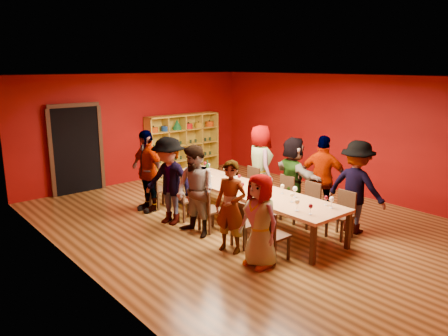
{
  "coord_description": "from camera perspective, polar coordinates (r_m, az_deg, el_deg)",
  "views": [
    {
      "loc": [
        -5.9,
        -6.36,
        3.23
      ],
      "look_at": [
        -0.28,
        0.37,
        1.15
      ],
      "focal_mm": 35.0,
      "sensor_mm": 36.0,
      "label": 1
    }
  ],
  "objects": [
    {
      "name": "room_shell",
      "position": [
        8.84,
        2.92,
        2.05
      ],
      "size": [
        7.1,
        9.1,
        3.04
      ],
      "color": "#553516",
      "rests_on": "ground"
    },
    {
      "name": "tasting_table",
      "position": [
        9.03,
        2.86,
        -2.93
      ],
      "size": [
        1.1,
        4.5,
        0.75
      ],
      "color": "tan",
      "rests_on": "ground"
    },
    {
      "name": "doorway",
      "position": [
        11.73,
        -18.78,
        2.3
      ],
      "size": [
        1.4,
        0.17,
        2.3
      ],
      "color": "black",
      "rests_on": "ground"
    },
    {
      "name": "shelving_unit",
      "position": [
        13.12,
        -5.46,
        3.44
      ],
      "size": [
        2.4,
        0.4,
        1.8
      ],
      "color": "gold",
      "rests_on": "ground"
    },
    {
      "name": "chair_person_left_0",
      "position": [
        7.4,
        6.2,
        -8.41
      ],
      "size": [
        0.42,
        0.42,
        0.89
      ],
      "color": "black",
      "rests_on": "ground"
    },
    {
      "name": "person_left_0",
      "position": [
        7.12,
        4.69,
        -6.86
      ],
      "size": [
        0.43,
        0.77,
        1.55
      ],
      "primitive_type": "imported",
      "rotation": [
        0.0,
        0.0,
        -1.55
      ],
      "color": "beige",
      "rests_on": "ground"
    },
    {
      "name": "chair_person_left_1",
      "position": [
        7.89,
        2.34,
        -6.93
      ],
      "size": [
        0.42,
        0.42,
        0.89
      ],
      "color": "black",
      "rests_on": "ground"
    },
    {
      "name": "person_left_1",
      "position": [
        7.62,
        0.87,
        -5.1
      ],
      "size": [
        0.62,
        0.71,
        1.64
      ],
      "primitive_type": "imported",
      "rotation": [
        0.0,
        0.0,
        -1.22
      ],
      "color": "#47474B",
      "rests_on": "ground"
    },
    {
      "name": "chair_person_left_2",
      "position": [
        8.61,
        -2.11,
        -5.17
      ],
      "size": [
        0.42,
        0.42,
        0.89
      ],
      "color": "black",
      "rests_on": "ground"
    },
    {
      "name": "person_left_2",
      "position": [
        8.32,
        -3.76,
        -3.05
      ],
      "size": [
        0.55,
        0.9,
        1.77
      ],
      "primitive_type": "imported",
      "rotation": [
        0.0,
        0.0,
        -1.47
      ],
      "color": "#16203D",
      "rests_on": "ground"
    },
    {
      "name": "chair_person_left_3",
      "position": [
        9.28,
        -5.43,
        -3.84
      ],
      "size": [
        0.42,
        0.42,
        0.89
      ],
      "color": "black",
      "rests_on": "ground"
    },
    {
      "name": "person_left_3",
      "position": [
        8.99,
        -7.21,
        -1.69
      ],
      "size": [
        0.79,
        1.27,
        1.82
      ],
      "primitive_type": "imported",
      "rotation": [
        0.0,
        0.0,
        -1.29
      ],
      "color": "#5F94C4",
      "rests_on": "ground"
    },
    {
      "name": "chair_person_left_4",
      "position": [
        10.11,
        -8.72,
        -2.49
      ],
      "size": [
        0.42,
        0.42,
        0.89
      ],
      "color": "black",
      "rests_on": "ground"
    },
    {
      "name": "person_left_4",
      "position": [
        9.88,
        -10.02,
        -0.36
      ],
      "size": [
        0.57,
        1.11,
        1.84
      ],
      "primitive_type": "imported",
      "rotation": [
        0.0,
        0.0,
        -1.5
      ],
      "color": "#141637",
      "rests_on": "ground"
    },
    {
      "name": "chair_person_right_0",
      "position": [
        8.66,
        15.25,
        -5.53
      ],
      "size": [
        0.42,
        0.42,
        0.89
      ],
      "color": "black",
      "rests_on": "ground"
    },
    {
      "name": "person_right_0",
      "position": [
        8.86,
        16.9,
        -2.4
      ],
      "size": [
        0.62,
        1.23,
        1.83
      ],
      "primitive_type": "imported",
      "rotation": [
        0.0,
        0.0,
        1.68
      ],
      "color": "#141B37",
      "rests_on": "ground"
    },
    {
      "name": "chair_person_right_1",
      "position": [
        9.13,
        11.06,
        -4.34
      ],
      "size": [
        0.42,
        0.42,
        0.89
      ],
      "color": "black",
      "rests_on": "ground"
    },
    {
      "name": "person_right_1",
      "position": [
        9.33,
        12.79,
        -1.38
      ],
      "size": [
        0.87,
        1.17,
        1.82
      ],
      "primitive_type": "imported",
      "rotation": [
        0.0,
        0.0,
        1.99
      ],
      "color": "beige",
      "rests_on": "ground"
    },
    {
      "name": "chair_person_right_2",
      "position": [
        9.56,
        7.77,
        -3.38
      ],
      "size": [
        0.42,
        0.42,
        0.89
      ],
      "color": "black",
      "rests_on": "ground"
    },
    {
      "name": "person_right_2",
      "position": [
        9.68,
        9.01,
        -0.98
      ],
      "size": [
        0.88,
        1.66,
        1.72
      ],
      "primitive_type": "imported",
      "rotation": [
        0.0,
        0.0,
        1.29
      ],
      "color": "#5C8ABD",
      "rests_on": "ground"
    },
    {
      "name": "chair_person_right_3",
      "position": [
        10.27,
        3.42,
        -2.1
      ],
      "size": [
        0.42,
        0.42,
        0.89
      ],
      "color": "black",
      "rests_on": "ground"
    },
    {
      "name": "person_right_3",
      "position": [
        10.38,
        4.74,
        0.5
      ],
      "size": [
        0.81,
        1.03,
        1.86
      ],
      "primitive_type": "imported",
      "rotation": [
        0.0,
        0.0,
        1.17
      ],
      "color": "#505055",
      "rests_on": "ground"
    },
    {
      "name": "wine_glass_0",
      "position": [
        10.45,
        -2.02,
        0.34
      ],
      "size": [
        0.07,
        0.07,
        0.18
      ],
      "color": "white",
      "rests_on": "tasting_table"
    },
    {
      "name": "wine_glass_1",
      "position": [
        10.29,
        -6.0,
        0.1
      ],
      "size": [
        0.07,
        0.07,
        0.19
      ],
      "color": "white",
      "rests_on": "tasting_table"
    },
    {
      "name": "wine_glass_2",
      "position": [
        7.69,
        9.54,
        -4.42
      ],
      "size": [
        0.09,
        0.09,
        0.22
      ],
      "color": "white",
      "rests_on": "tasting_table"
    },
    {
      "name": "wine_glass_3",
      "position": [
        9.92,
        0.18,
        -0.18
      ],
      "size": [
        0.09,
        0.09,
        0.22
      ],
      "color": "white",
      "rests_on": "tasting_table"
    },
    {
      "name": "wine_glass_4",
      "position": [
        8.68,
        2.4,
        -2.24
      ],
      "size": [
        0.08,
        0.08,
        0.2
      ],
      "color": "white",
      "rests_on": "tasting_table"
    },
    {
      "name": "wine_glass_5",
      "position": [
        9.29,
        -1.77,
        -1.24
      ],
      "size": [
        0.08,
        0.08,
        0.19
      ],
      "color": "white",
      "rests_on": "tasting_table"
    },
    {
      "name": "wine_glass_6",
      "position": [
        9.87,
        -2.93,
        -0.36
      ],
      "size": [
        0.08,
        0.08,
        0.19
      ],
      "color": "white",
      "rests_on": "tasting_table"
    },
    {
      "name": "wine_glass_7",
      "position": [
        9.2,
        4.38,
        -1.33
      ],
      "size": [
        0.09,
        0.09,
        0.21
      ],
      "color": "white",
      "rests_on": "tasting_table"
    },
    {
      "name": "wine_glass_8",
      "position": [
        8.45,
        9.26,
        -2.76
      ],
      "size": [
        0.09,
        0.09,
        0.22
      ],
      "color": "white",
      "rests_on": "tasting_table"
    },
    {
      "name": "wine_glass_9",
      "position": [
        9.37,
        2.01,
        -1.13
      ],
      "size": [
        0.08,
        0.08,
        0.19
      ],
      "color": "white",
      "rests_on": "tasting_table"
    },
    {
      "name": "wine_glass_10",
      "position": [
        8.66,
        7.63,
        -2.44
      ],
      "size": [
        0.08,
        0.08,
        0.2
      ],
      "color": "white",
      "rests_on": "tasting_table"
    },
    {
      "name": "wine_glass_11",
      "position": [
        8.05,
        5.93,
        -3.54
      ],
      "size": [
        0.08,
        0.08,
        0.21
      ],
      "color": "white",
      "rests_on": "tasting_table"
    },
    {
      "name": "wine_glass_12",
      "position": [
        8.16,
        8.87,
        -3.53
      ],
      "size": [
        0.07,
        0.07,
        0.18
      ],
      "color": "white",
      "rests_on": "tasting_table"
    },
    {
      "name": "wine_glass_13",
      "position": [
        7.95,
        13.9,
        -4.04
      ],
      "size": [
        0.09,
        0.09,
        0.22
      ],
      "color": "white",
      "rests_on": "tasting_table"
    },
    {
      "name": "wine_glass_14",
      "position": [
        9.18,
        4.83,
        -1.41
      ],
      "size": [
        0.08,
        0.08,
        0.2
      ],
      "color": "white",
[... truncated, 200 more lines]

